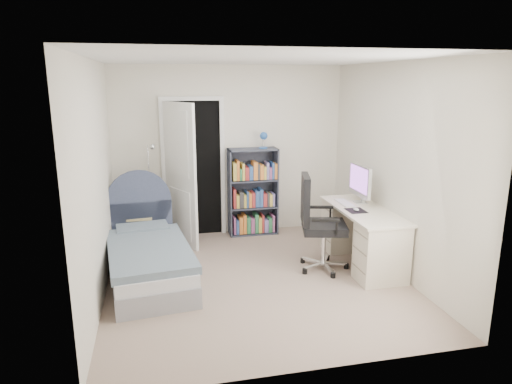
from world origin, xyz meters
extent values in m
cube|color=gray|center=(0.00, 0.00, -0.03)|extent=(3.40, 3.60, 0.05)
cube|color=white|center=(0.00, 0.00, 2.52)|extent=(3.40, 3.60, 0.05)
cube|color=silver|center=(0.00, 1.82, 1.25)|extent=(3.40, 0.05, 2.50)
cube|color=silver|center=(0.00, -1.82, 1.25)|extent=(3.40, 0.05, 2.50)
cube|color=silver|center=(-1.72, 0.00, 1.25)|extent=(0.05, 3.60, 2.50)
cube|color=silver|center=(1.72, 0.00, 1.25)|extent=(0.05, 3.60, 2.50)
cube|color=black|center=(-0.55, 1.80, 1.00)|extent=(0.80, 0.01, 2.00)
cube|color=white|center=(-0.98, 1.77, 1.00)|extent=(0.06, 0.06, 2.00)
cube|color=white|center=(-0.12, 1.77, 1.00)|extent=(0.06, 0.06, 2.00)
cube|color=white|center=(-0.55, 1.77, 2.03)|extent=(0.92, 0.06, 0.06)
cube|color=white|center=(-0.77, 1.41, 1.00)|extent=(0.40, 0.73, 2.00)
cube|color=gray|center=(-1.22, 0.25, 0.12)|extent=(1.06, 1.88, 0.23)
cube|color=silver|center=(-1.22, 0.25, 0.30)|extent=(1.03, 1.84, 0.14)
cube|color=slate|center=(-1.21, 0.16, 0.40)|extent=(1.06, 1.62, 0.09)
cube|color=slate|center=(-1.30, 0.89, 0.42)|extent=(0.68, 0.43, 0.11)
cube|color=#3C445D|center=(-1.33, 1.17, 0.36)|extent=(0.85, 0.15, 0.72)
cylinder|color=#3C445D|center=(-1.33, 1.17, 0.72)|extent=(0.85, 0.15, 0.85)
cylinder|color=#CBB97D|center=(-1.54, 1.15, 0.25)|extent=(0.04, 0.04, 0.49)
cylinder|color=#CBB97D|center=(-1.54, 1.49, 0.25)|extent=(0.04, 0.04, 0.49)
cylinder|color=#CBB97D|center=(-1.21, 1.15, 0.25)|extent=(0.04, 0.04, 0.49)
cylinder|color=#CBB97D|center=(-1.21, 1.49, 0.25)|extent=(0.04, 0.04, 0.49)
cube|color=#CBB97D|center=(-1.37, 1.32, 0.48)|extent=(0.39, 0.39, 0.03)
cube|color=#CBB97D|center=(-1.37, 1.32, 0.17)|extent=(0.35, 0.35, 0.02)
cube|color=#B24C33|center=(-1.42, 1.32, 0.51)|extent=(0.16, 0.22, 0.03)
cube|color=#3F598C|center=(-1.42, 1.32, 0.54)|extent=(0.15, 0.21, 0.03)
cube|color=#D8CC7F|center=(-1.42, 1.32, 0.57)|extent=(0.14, 0.20, 0.03)
cylinder|color=silver|center=(-1.19, 1.49, 0.01)|extent=(0.21, 0.21, 0.02)
cylinder|color=silver|center=(-1.19, 1.49, 0.72)|extent=(0.02, 0.02, 1.43)
sphere|color=silver|center=(-1.12, 1.45, 1.40)|extent=(0.08, 0.08, 0.08)
cube|color=#3A3F4F|center=(-0.04, 1.64, 0.65)|extent=(0.02, 0.31, 1.30)
cube|color=#3A3F4F|center=(0.67, 1.64, 0.65)|extent=(0.02, 0.31, 1.30)
cube|color=#3A3F4F|center=(0.31, 1.64, 1.29)|extent=(0.73, 0.31, 0.02)
cube|color=#3A3F4F|center=(0.31, 1.64, 0.01)|extent=(0.73, 0.31, 0.02)
cube|color=#3A3F4F|center=(0.31, 1.80, 0.65)|extent=(0.73, 0.01, 1.30)
cube|color=#3A3F4F|center=(0.31, 1.64, 0.42)|extent=(0.69, 0.29, 0.02)
cube|color=#3A3F4F|center=(0.31, 1.64, 0.83)|extent=(0.69, 0.29, 0.02)
cylinder|color=#2657A5|center=(0.47, 1.64, 1.31)|extent=(0.13, 0.13, 0.02)
cylinder|color=silver|center=(0.47, 1.64, 1.40)|extent=(0.02, 0.02, 0.17)
sphere|color=#2657A5|center=(0.47, 1.61, 1.49)|extent=(0.11, 0.11, 0.11)
cube|color=#994C7F|center=(0.02, 1.62, 0.16)|extent=(0.03, 0.22, 0.26)
cube|color=#335999|center=(0.06, 1.62, 0.14)|extent=(0.04, 0.22, 0.21)
cube|color=orange|center=(0.11, 1.62, 0.16)|extent=(0.06, 0.22, 0.26)
cube|color=orange|center=(0.17, 1.62, 0.17)|extent=(0.05, 0.22, 0.29)
cube|color=#337F4C|center=(0.23, 1.62, 0.15)|extent=(0.06, 0.22, 0.25)
cube|color=#994C7F|center=(0.29, 1.62, 0.15)|extent=(0.06, 0.22, 0.23)
cube|color=#337F4C|center=(0.35, 1.62, 0.17)|extent=(0.05, 0.22, 0.29)
cube|color=#D8BF4C|center=(0.41, 1.62, 0.15)|extent=(0.05, 0.22, 0.23)
cube|color=#B23333|center=(0.45, 1.62, 0.16)|extent=(0.03, 0.22, 0.27)
cube|color=#7F72B2|center=(0.50, 1.62, 0.13)|extent=(0.06, 0.22, 0.19)
cube|color=#337F4C|center=(0.56, 1.62, 0.14)|extent=(0.05, 0.22, 0.22)
cube|color=#994C7F|center=(0.61, 1.62, 0.16)|extent=(0.03, 0.22, 0.25)
cube|color=#B23333|center=(0.02, 1.62, 0.58)|extent=(0.04, 0.22, 0.29)
cube|color=#D8BF4C|center=(0.07, 1.62, 0.54)|extent=(0.04, 0.22, 0.19)
cube|color=#3F3F3F|center=(0.12, 1.62, 0.55)|extent=(0.06, 0.22, 0.23)
cube|color=#D8BF4C|center=(0.18, 1.62, 0.53)|extent=(0.04, 0.22, 0.19)
cube|color=#335999|center=(0.21, 1.62, 0.56)|extent=(0.03, 0.22, 0.24)
cube|color=orange|center=(0.25, 1.62, 0.55)|extent=(0.04, 0.22, 0.22)
cube|color=#B23333|center=(0.30, 1.62, 0.55)|extent=(0.05, 0.22, 0.22)
cube|color=#335999|center=(0.36, 1.62, 0.56)|extent=(0.06, 0.22, 0.24)
cube|color=#335999|center=(0.42, 1.62, 0.57)|extent=(0.05, 0.22, 0.26)
cube|color=#B23333|center=(0.48, 1.62, 0.54)|extent=(0.05, 0.22, 0.20)
cube|color=#3F3F3F|center=(0.53, 1.62, 0.54)|extent=(0.03, 0.22, 0.21)
cube|color=#D8BF4C|center=(0.57, 1.62, 0.53)|extent=(0.04, 0.22, 0.18)
cube|color=#7F72B2|center=(0.61, 1.62, 0.53)|extent=(0.03, 0.22, 0.19)
cube|color=#D8BF4C|center=(0.02, 1.62, 0.98)|extent=(0.05, 0.22, 0.26)
cube|color=orange|center=(0.07, 1.62, 1.00)|extent=(0.04, 0.22, 0.29)
cube|color=#337F4C|center=(0.11, 1.62, 0.94)|extent=(0.03, 0.22, 0.17)
cube|color=#D8BF4C|center=(0.15, 1.62, 0.98)|extent=(0.04, 0.22, 0.24)
cube|color=#B23333|center=(0.21, 1.62, 0.95)|extent=(0.06, 0.22, 0.19)
cube|color=#335999|center=(0.27, 1.62, 0.96)|extent=(0.06, 0.22, 0.20)
cube|color=orange|center=(0.33, 1.62, 0.99)|extent=(0.06, 0.22, 0.26)
cube|color=#3F3F3F|center=(0.38, 1.62, 0.97)|extent=(0.03, 0.22, 0.23)
cube|color=orange|center=(0.43, 1.62, 0.96)|extent=(0.05, 0.22, 0.22)
cube|color=#D8BF4C|center=(0.48, 1.62, 0.95)|extent=(0.04, 0.22, 0.19)
cube|color=#7F72B2|center=(0.52, 1.62, 0.98)|extent=(0.04, 0.22, 0.25)
cube|color=#994C7F|center=(0.56, 1.62, 0.94)|extent=(0.04, 0.22, 0.18)
cube|color=#335999|center=(0.60, 1.62, 0.98)|extent=(0.03, 0.22, 0.24)
cube|color=orange|center=(0.64, 1.62, 0.97)|extent=(0.04, 0.22, 0.23)
cube|color=beige|center=(1.40, 0.17, 0.71)|extent=(0.60, 1.49, 0.03)
cube|color=beige|center=(1.40, -0.36, 0.35)|extent=(0.55, 0.40, 0.70)
cube|color=beige|center=(1.40, 0.69, 0.35)|extent=(0.55, 0.40, 0.70)
cube|color=silver|center=(1.50, 0.46, 0.73)|extent=(0.16, 0.16, 0.01)
cube|color=silver|center=(1.53, 0.46, 0.84)|extent=(0.03, 0.06, 0.22)
cube|color=silver|center=(1.48, 0.46, 1.02)|extent=(0.04, 0.56, 0.40)
cube|color=#9F50C4|center=(1.46, 0.46, 1.04)|extent=(0.00, 0.50, 0.32)
cube|color=white|center=(1.28, 0.46, 0.73)|extent=(0.13, 0.40, 0.02)
cube|color=black|center=(1.28, 0.12, 0.73)|extent=(0.22, 0.26, 0.00)
ellipsoid|color=white|center=(1.28, 0.12, 0.74)|extent=(0.06, 0.10, 0.03)
cube|color=silver|center=(1.02, 0.09, 0.06)|extent=(0.30, 0.12, 0.03)
cylinder|color=black|center=(1.16, 0.06, 0.03)|extent=(0.07, 0.07, 0.06)
cube|color=silver|center=(0.96, 0.25, 0.06)|extent=(0.20, 0.28, 0.03)
cylinder|color=black|center=(1.04, 0.38, 0.03)|extent=(0.07, 0.07, 0.06)
cube|color=silver|center=(0.79, 0.24, 0.06)|extent=(0.23, 0.26, 0.03)
cylinder|color=black|center=(0.69, 0.35, 0.03)|extent=(0.07, 0.07, 0.06)
cube|color=silver|center=(0.75, 0.08, 0.06)|extent=(0.30, 0.15, 0.03)
cylinder|color=black|center=(0.61, 0.02, 0.03)|extent=(0.07, 0.07, 0.06)
cube|color=silver|center=(0.89, -0.02, 0.06)|extent=(0.06, 0.30, 0.03)
cylinder|color=black|center=(0.90, -0.16, 0.03)|extent=(0.07, 0.07, 0.06)
cylinder|color=silver|center=(0.88, 0.13, 0.29)|extent=(0.07, 0.07, 0.45)
cube|color=black|center=(0.88, 0.13, 0.54)|extent=(0.63, 0.63, 0.10)
cube|color=black|center=(0.65, 0.19, 0.89)|extent=(0.19, 0.48, 0.59)
cube|color=black|center=(0.79, -0.14, 0.71)|extent=(0.32, 0.12, 0.03)
cube|color=black|center=(0.93, 0.41, 0.71)|extent=(0.32, 0.12, 0.03)
camera|label=1|loc=(-1.08, -4.86, 2.28)|focal=32.00mm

